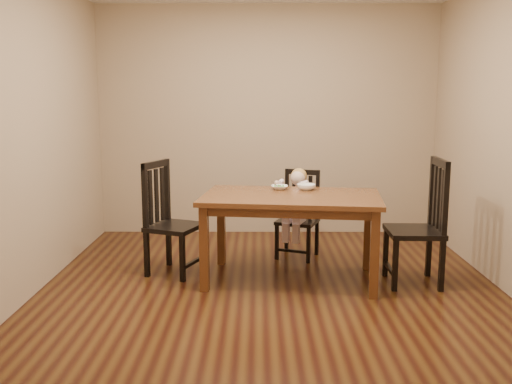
{
  "coord_description": "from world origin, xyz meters",
  "views": [
    {
      "loc": [
        -0.11,
        -4.82,
        1.67
      ],
      "look_at": [
        -0.13,
        0.25,
        0.8
      ],
      "focal_mm": 40.0,
      "sensor_mm": 36.0,
      "label": 1
    }
  ],
  "objects_px": {
    "chair_right": "(421,225)",
    "bowl_veg": "(306,187)",
    "chair_left": "(169,220)",
    "bowl_peas": "(280,187)",
    "dining_table": "(291,205)",
    "toddler": "(298,204)",
    "chair_child": "(299,216)"
  },
  "relations": [
    {
      "from": "chair_left",
      "to": "chair_child",
      "type": "bearing_deg",
      "value": 135.86
    },
    {
      "from": "bowl_peas",
      "to": "bowl_veg",
      "type": "relative_size",
      "value": 0.91
    },
    {
      "from": "toddler",
      "to": "bowl_peas",
      "type": "xyz_separation_m",
      "value": [
        -0.2,
        -0.43,
        0.25
      ]
    },
    {
      "from": "chair_child",
      "to": "toddler",
      "type": "relative_size",
      "value": 1.82
    },
    {
      "from": "chair_right",
      "to": "bowl_veg",
      "type": "distance_m",
      "value": 1.09
    },
    {
      "from": "chair_right",
      "to": "bowl_peas",
      "type": "relative_size",
      "value": 7.09
    },
    {
      "from": "dining_table",
      "to": "chair_left",
      "type": "xyz_separation_m",
      "value": [
        -1.13,
        0.21,
        -0.19
      ]
    },
    {
      "from": "chair_child",
      "to": "bowl_veg",
      "type": "relative_size",
      "value": 5.17
    },
    {
      "from": "dining_table",
      "to": "chair_left",
      "type": "bearing_deg",
      "value": 169.46
    },
    {
      "from": "bowl_veg",
      "to": "bowl_peas",
      "type": "bearing_deg",
      "value": 175.19
    },
    {
      "from": "chair_right",
      "to": "bowl_peas",
      "type": "distance_m",
      "value": 1.32
    },
    {
      "from": "chair_left",
      "to": "bowl_veg",
      "type": "height_order",
      "value": "chair_left"
    },
    {
      "from": "dining_table",
      "to": "bowl_veg",
      "type": "bearing_deg",
      "value": 60.66
    },
    {
      "from": "dining_table",
      "to": "bowl_peas",
      "type": "relative_size",
      "value": 10.58
    },
    {
      "from": "dining_table",
      "to": "chair_left",
      "type": "relative_size",
      "value": 1.58
    },
    {
      "from": "bowl_peas",
      "to": "bowl_veg",
      "type": "bearing_deg",
      "value": -4.81
    },
    {
      "from": "dining_table",
      "to": "bowl_veg",
      "type": "distance_m",
      "value": 0.34
    },
    {
      "from": "chair_child",
      "to": "toddler",
      "type": "bearing_deg",
      "value": 90.0
    },
    {
      "from": "toddler",
      "to": "bowl_peas",
      "type": "height_order",
      "value": "bowl_peas"
    },
    {
      "from": "dining_table",
      "to": "bowl_peas",
      "type": "distance_m",
      "value": 0.33
    },
    {
      "from": "toddler",
      "to": "bowl_peas",
      "type": "relative_size",
      "value": 3.12
    },
    {
      "from": "chair_left",
      "to": "toddler",
      "type": "height_order",
      "value": "chair_left"
    },
    {
      "from": "chair_right",
      "to": "bowl_peas",
      "type": "bearing_deg",
      "value": 73.71
    },
    {
      "from": "bowl_peas",
      "to": "chair_left",
      "type": "bearing_deg",
      "value": -175.25
    },
    {
      "from": "chair_left",
      "to": "bowl_peas",
      "type": "relative_size",
      "value": 6.69
    },
    {
      "from": "chair_right",
      "to": "bowl_veg",
      "type": "relative_size",
      "value": 6.46
    },
    {
      "from": "dining_table",
      "to": "bowl_veg",
      "type": "xyz_separation_m",
      "value": [
        0.15,
        0.27,
        0.12
      ]
    },
    {
      "from": "toddler",
      "to": "dining_table",
      "type": "bearing_deg",
      "value": 102.5
    },
    {
      "from": "toddler",
      "to": "chair_left",
      "type": "bearing_deg",
      "value": 43.75
    },
    {
      "from": "chair_child",
      "to": "bowl_veg",
      "type": "xyz_separation_m",
      "value": [
        0.03,
        -0.5,
        0.38
      ]
    },
    {
      "from": "dining_table",
      "to": "toddler",
      "type": "distance_m",
      "value": 0.75
    },
    {
      "from": "chair_child",
      "to": "chair_right",
      "type": "distance_m",
      "value": 1.34
    }
  ]
}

